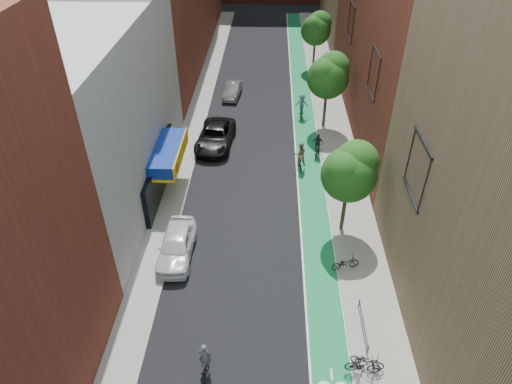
# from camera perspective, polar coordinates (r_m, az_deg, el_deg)

# --- Properties ---
(ground) EXTENTS (160.00, 160.00, 0.00)m
(ground) POSITION_cam_1_polar(r_m,az_deg,el_deg) (23.31, -1.14, -20.93)
(ground) COLOR black
(ground) RESTS_ON ground
(bike_lane) EXTENTS (2.00, 68.00, 0.01)m
(bike_lane) POSITION_cam_1_polar(r_m,az_deg,el_deg) (43.33, 6.02, 9.42)
(bike_lane) COLOR #157B37
(bike_lane) RESTS_ON ground
(sidewalk_left) EXTENTS (2.00, 68.00, 0.15)m
(sidewalk_left) POSITION_cam_1_polar(r_m,az_deg,el_deg) (43.73, -7.34, 9.69)
(sidewalk_left) COLOR gray
(sidewalk_left) RESTS_ON ground
(sidewalk_right) EXTENTS (3.00, 68.00, 0.15)m
(sidewalk_right) POSITION_cam_1_polar(r_m,az_deg,el_deg) (43.55, 9.35, 9.38)
(sidewalk_right) COLOR gray
(sidewalk_right) RESTS_ON ground
(building_left_white) EXTENTS (8.00, 20.00, 12.00)m
(building_left_white) POSITION_cam_1_polar(r_m,az_deg,el_deg) (32.08, -20.18, 9.09)
(building_left_white) COLOR silver
(building_left_white) RESTS_ON ground
(tree_near) EXTENTS (3.40, 3.36, 6.42)m
(tree_near) POSITION_cam_1_polar(r_m,az_deg,el_deg) (27.47, 11.70, 2.63)
(tree_near) COLOR #332619
(tree_near) RESTS_ON ground
(tree_mid) EXTENTS (3.55, 3.53, 6.74)m
(tree_mid) POSITION_cam_1_polar(r_m,az_deg,el_deg) (39.67, 9.07, 14.30)
(tree_mid) COLOR #332619
(tree_mid) RESTS_ON ground
(tree_far) EXTENTS (3.30, 3.25, 6.21)m
(tree_far) POSITION_cam_1_polar(r_m,az_deg,el_deg) (52.95, 7.55, 19.68)
(tree_far) COLOR #332619
(tree_far) RESTS_ON ground
(parked_car_white) EXTENTS (1.96, 4.85, 1.65)m
(parked_car_white) POSITION_cam_1_polar(r_m,az_deg,el_deg) (27.90, -9.91, -6.56)
(parked_car_white) COLOR white
(parked_car_white) RESTS_ON ground
(parked_car_black) EXTENTS (3.18, 6.13, 1.65)m
(parked_car_black) POSITION_cam_1_polar(r_m,az_deg,el_deg) (38.26, -5.11, 6.96)
(parked_car_black) COLOR black
(parked_car_black) RESTS_ON ground
(parked_car_silver) EXTENTS (1.79, 4.15, 1.33)m
(parked_car_silver) POSITION_cam_1_polar(r_m,az_deg,el_deg) (46.77, -2.97, 12.59)
(parked_car_silver) COLOR gray
(parked_car_silver) RESTS_ON ground
(cyclist_lead) EXTENTS (0.61, 1.55, 1.97)m
(cyclist_lead) POSITION_cam_1_polar(r_m,az_deg,el_deg) (22.71, -6.38, -20.51)
(cyclist_lead) COLOR black
(cyclist_lead) RESTS_ON ground
(cyclist_lane_near) EXTENTS (1.01, 1.72, 2.24)m
(cyclist_lane_near) POSITION_cam_1_polar(r_m,az_deg,el_deg) (35.11, 5.53, 4.28)
(cyclist_lane_near) COLOR black
(cyclist_lane_near) RESTS_ON ground
(cyclist_lane_mid) EXTENTS (1.00, 1.77, 1.94)m
(cyclist_lane_mid) POSITION_cam_1_polar(r_m,az_deg,el_deg) (37.03, 7.70, 5.48)
(cyclist_lane_mid) COLOR black
(cyclist_lane_mid) RESTS_ON ground
(cyclist_lane_far) EXTENTS (1.26, 1.85, 2.21)m
(cyclist_lane_far) POSITION_cam_1_polar(r_m,az_deg,el_deg) (42.82, 5.73, 10.57)
(cyclist_lane_far) COLOR black
(cyclist_lane_far) RESTS_ON ground
(parked_bike_near) EXTENTS (1.68, 0.97, 0.84)m
(parked_bike_near) POSITION_cam_1_polar(r_m,az_deg,el_deg) (23.39, 13.75, -19.79)
(parked_bike_near) COLOR black
(parked_bike_near) RESTS_ON sidewalk_right
(parked_bike_mid) EXTENTS (1.72, 0.59, 1.02)m
(parked_bike_mid) POSITION_cam_1_polar(r_m,az_deg,el_deg) (23.08, 13.24, -20.35)
(parked_bike_mid) COLOR black
(parked_bike_mid) RESTS_ON sidewalk_right
(parked_bike_far) EXTENTS (1.77, 1.01, 0.88)m
(parked_bike_far) POSITION_cam_1_polar(r_m,az_deg,el_deg) (27.26, 11.11, -8.70)
(parked_bike_far) COLOR black
(parked_bike_far) RESTS_ON sidewalk_right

